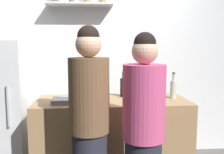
{
  "coord_description": "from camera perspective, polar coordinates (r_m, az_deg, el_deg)",
  "views": [
    {
      "loc": [
        -0.1,
        -2.11,
        1.49
      ],
      "look_at": [
        0.11,
        0.51,
        1.17
      ],
      "focal_mm": 39.15,
      "sensor_mm": 36.0,
      "label": 1
    }
  ],
  "objects": [
    {
      "name": "utensil_holder",
      "position": [
        2.96,
        10.83,
        -3.22
      ],
      "size": [
        0.11,
        0.11,
        0.21
      ],
      "color": "#B2B2B7",
      "rests_on": "counter"
    },
    {
      "name": "counter",
      "position": [
        2.83,
        0.0,
        -14.43
      ],
      "size": [
        1.65,
        0.69,
        0.92
      ],
      "primitive_type": "cube",
      "color": "#9E7A51",
      "rests_on": "ground"
    },
    {
      "name": "baking_pan",
      "position": [
        2.57,
        -9.96,
        -5.4
      ],
      "size": [
        0.34,
        0.24,
        0.05
      ],
      "primitive_type": "cube",
      "color": "gray",
      "rests_on": "counter"
    },
    {
      "name": "person_brown_jacket",
      "position": [
        2.11,
        -5.3,
        -11.48
      ],
      "size": [
        0.34,
        0.34,
        1.67
      ],
      "rotation": [
        0.0,
        0.0,
        6.04
      ],
      "color": "#262633",
      "rests_on": "ground"
    },
    {
      "name": "back_wall_assembly",
      "position": [
        3.37,
        -2.95,
        3.83
      ],
      "size": [
        4.8,
        0.32,
        2.6
      ],
      "color": "white",
      "rests_on": "ground"
    },
    {
      "name": "wine_bottle_pale_glass",
      "position": [
        2.82,
        14.11,
        -2.66
      ],
      "size": [
        0.07,
        0.07,
        0.29
      ],
      "color": "#B2BFB2",
      "rests_on": "counter"
    },
    {
      "name": "wine_bottle_dark_glass",
      "position": [
        2.84,
        2.67,
        -2.24
      ],
      "size": [
        0.08,
        0.08,
        0.3
      ],
      "color": "black",
      "rests_on": "counter"
    },
    {
      "name": "water_bottle_plastic",
      "position": [
        2.67,
        6.19,
        -2.95
      ],
      "size": [
        0.1,
        0.1,
        0.25
      ],
      "color": "silver",
      "rests_on": "counter"
    },
    {
      "name": "wine_bottle_amber_glass",
      "position": [
        2.53,
        -3.31,
        -3.66
      ],
      "size": [
        0.07,
        0.07,
        0.28
      ],
      "color": "#472814",
      "rests_on": "counter"
    },
    {
      "name": "person_pink_top",
      "position": [
        2.04,
        7.33,
        -13.19
      ],
      "size": [
        0.34,
        0.34,
        1.61
      ],
      "rotation": [
        0.0,
        0.0,
        3.31
      ],
      "color": "#262633",
      "rests_on": "ground"
    },
    {
      "name": "refrigerator",
      "position": [
        3.23,
        -23.89,
        -6.29
      ],
      "size": [
        0.58,
        0.67,
        1.57
      ],
      "color": "silver",
      "rests_on": "ground"
    }
  ]
}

